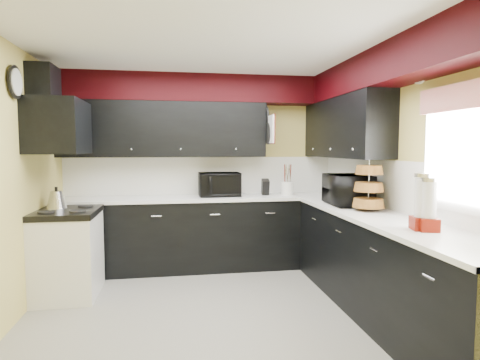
# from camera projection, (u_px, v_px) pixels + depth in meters

# --- Properties ---
(ground) EXTENTS (3.60, 3.60, 0.00)m
(ground) POSITION_uv_depth(u_px,v_px,m) (217.00, 314.00, 3.77)
(ground) COLOR gray
(ground) RESTS_ON ground
(wall_back) EXTENTS (3.60, 0.06, 2.50)m
(wall_back) POSITION_uv_depth(u_px,v_px,m) (203.00, 171.00, 5.44)
(wall_back) COLOR #E0C666
(wall_back) RESTS_ON ground
(wall_right) EXTENTS (0.06, 3.60, 2.50)m
(wall_right) POSITION_uv_depth(u_px,v_px,m) (398.00, 180.00, 3.97)
(wall_right) COLOR #E0C666
(wall_right) RESTS_ON ground
(wall_left) EXTENTS (0.06, 3.60, 2.50)m
(wall_left) POSITION_uv_depth(u_px,v_px,m) (5.00, 185.00, 3.38)
(wall_left) COLOR #E0C666
(wall_left) RESTS_ON ground
(ceiling) EXTENTS (3.60, 3.60, 0.06)m
(ceiling) POSITION_uv_depth(u_px,v_px,m) (216.00, 43.00, 3.57)
(ceiling) COLOR white
(ceiling) RESTS_ON wall_back
(cab_back) EXTENTS (3.60, 0.60, 0.90)m
(cab_back) POSITION_uv_depth(u_px,v_px,m) (205.00, 234.00, 5.21)
(cab_back) COLOR black
(cab_back) RESTS_ON ground
(cab_right) EXTENTS (0.60, 3.00, 0.90)m
(cab_right) POSITION_uv_depth(u_px,v_px,m) (383.00, 269.00, 3.69)
(cab_right) COLOR black
(cab_right) RESTS_ON ground
(counter_back) EXTENTS (3.62, 0.64, 0.04)m
(counter_back) POSITION_uv_depth(u_px,v_px,m) (205.00, 198.00, 5.17)
(counter_back) COLOR white
(counter_back) RESTS_ON cab_back
(counter_right) EXTENTS (0.64, 3.02, 0.04)m
(counter_right) POSITION_uv_depth(u_px,v_px,m) (384.00, 219.00, 3.65)
(counter_right) COLOR white
(counter_right) RESTS_ON cab_right
(splash_back) EXTENTS (3.60, 0.02, 0.50)m
(splash_back) POSITION_uv_depth(u_px,v_px,m) (203.00, 176.00, 5.44)
(splash_back) COLOR white
(splash_back) RESTS_ON counter_back
(splash_right) EXTENTS (0.02, 3.60, 0.50)m
(splash_right) POSITION_uv_depth(u_px,v_px,m) (396.00, 186.00, 3.97)
(splash_right) COLOR white
(splash_right) RESTS_ON counter_right
(upper_back) EXTENTS (2.60, 0.35, 0.70)m
(upper_back) POSITION_uv_depth(u_px,v_px,m) (164.00, 130.00, 5.15)
(upper_back) COLOR black
(upper_back) RESTS_ON wall_back
(upper_right) EXTENTS (0.35, 1.80, 0.70)m
(upper_right) POSITION_uv_depth(u_px,v_px,m) (344.00, 128.00, 4.78)
(upper_right) COLOR black
(upper_right) RESTS_ON wall_right
(soffit_back) EXTENTS (3.60, 0.36, 0.35)m
(soffit_back) POSITION_uv_depth(u_px,v_px,m) (203.00, 89.00, 5.18)
(soffit_back) COLOR black
(soffit_back) RESTS_ON wall_back
(soffit_right) EXTENTS (0.36, 3.24, 0.35)m
(soffit_right) POSITION_uv_depth(u_px,v_px,m) (394.00, 65.00, 3.67)
(soffit_right) COLOR black
(soffit_right) RESTS_ON wall_right
(stove) EXTENTS (0.60, 0.75, 0.86)m
(stove) POSITION_uv_depth(u_px,v_px,m) (68.00, 256.00, 4.23)
(stove) COLOR white
(stove) RESTS_ON ground
(cooktop) EXTENTS (0.62, 0.77, 0.06)m
(cooktop) POSITION_uv_depth(u_px,v_px,m) (67.00, 213.00, 4.19)
(cooktop) COLOR black
(cooktop) RESTS_ON stove
(hood) EXTENTS (0.50, 0.78, 0.55)m
(hood) POSITION_uv_depth(u_px,v_px,m) (59.00, 127.00, 4.12)
(hood) COLOR black
(hood) RESTS_ON wall_left
(hood_duct) EXTENTS (0.24, 0.40, 0.40)m
(hood_duct) POSITION_uv_depth(u_px,v_px,m) (44.00, 85.00, 4.06)
(hood_duct) COLOR black
(hood_duct) RESTS_ON wall_left
(window) EXTENTS (0.03, 0.86, 0.96)m
(window) POSITION_uv_depth(u_px,v_px,m) (462.00, 150.00, 3.05)
(window) COLOR white
(window) RESTS_ON wall_right
(valance) EXTENTS (0.04, 0.88, 0.20)m
(valance) POSITION_uv_depth(u_px,v_px,m) (458.00, 97.00, 3.01)
(valance) COLOR red
(valance) RESTS_ON wall_right
(pan_top) EXTENTS (0.03, 0.22, 0.40)m
(pan_top) POSITION_uv_depth(u_px,v_px,m) (266.00, 115.00, 5.27)
(pan_top) COLOR black
(pan_top) RESTS_ON upper_back
(pan_mid) EXTENTS (0.03, 0.28, 0.46)m
(pan_mid) POSITION_uv_depth(u_px,v_px,m) (268.00, 134.00, 5.16)
(pan_mid) COLOR black
(pan_mid) RESTS_ON upper_back
(pan_low) EXTENTS (0.03, 0.24, 0.42)m
(pan_low) POSITION_uv_depth(u_px,v_px,m) (264.00, 136.00, 5.42)
(pan_low) COLOR black
(pan_low) RESTS_ON upper_back
(cut_board) EXTENTS (0.03, 0.26, 0.35)m
(cut_board) POSITION_uv_depth(u_px,v_px,m) (271.00, 129.00, 5.04)
(cut_board) COLOR white
(cut_board) RESTS_ON upper_back
(baskets) EXTENTS (0.27, 0.27, 0.50)m
(baskets) POSITION_uv_depth(u_px,v_px,m) (369.00, 187.00, 3.98)
(baskets) COLOR brown
(baskets) RESTS_ON upper_right
(clock) EXTENTS (0.03, 0.30, 0.30)m
(clock) POSITION_uv_depth(u_px,v_px,m) (15.00, 82.00, 3.56)
(clock) COLOR black
(clock) RESTS_ON wall_left
(deco_plate) EXTENTS (0.03, 0.24, 0.24)m
(deco_plate) POSITION_uv_depth(u_px,v_px,m) (420.00, 70.00, 3.54)
(deco_plate) COLOR white
(deco_plate) RESTS_ON wall_right
(toaster_oven) EXTENTS (0.53, 0.44, 0.30)m
(toaster_oven) POSITION_uv_depth(u_px,v_px,m) (220.00, 184.00, 5.21)
(toaster_oven) COLOR black
(toaster_oven) RESTS_ON counter_back
(microwave) EXTENTS (0.43, 0.62, 0.33)m
(microwave) POSITION_uv_depth(u_px,v_px,m) (348.00, 190.00, 4.41)
(microwave) COLOR black
(microwave) RESTS_ON counter_right
(utensil_crock) EXTENTS (0.22, 0.22, 0.18)m
(utensil_crock) POSITION_uv_depth(u_px,v_px,m) (287.00, 188.00, 5.32)
(utensil_crock) COLOR white
(utensil_crock) RESTS_ON counter_back
(knife_block) EXTENTS (0.10, 0.14, 0.21)m
(knife_block) POSITION_uv_depth(u_px,v_px,m) (265.00, 187.00, 5.32)
(knife_block) COLOR black
(knife_block) RESTS_ON counter_back
(kettle) EXTENTS (0.24, 0.24, 0.19)m
(kettle) POSITION_uv_depth(u_px,v_px,m) (57.00, 200.00, 4.29)
(kettle) COLOR #AFAFB3
(kettle) RESTS_ON cooktop
(dispenser_a) EXTENTS (0.18, 0.18, 0.41)m
(dispenser_a) POSITION_uv_depth(u_px,v_px,m) (423.00, 203.00, 3.05)
(dispenser_a) COLOR #690007
(dispenser_a) RESTS_ON counter_right
(dispenser_b) EXTENTS (0.17, 0.17, 0.37)m
(dispenser_b) POSITION_uv_depth(u_px,v_px,m) (429.00, 207.00, 3.01)
(dispenser_b) COLOR maroon
(dispenser_b) RESTS_ON counter_right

